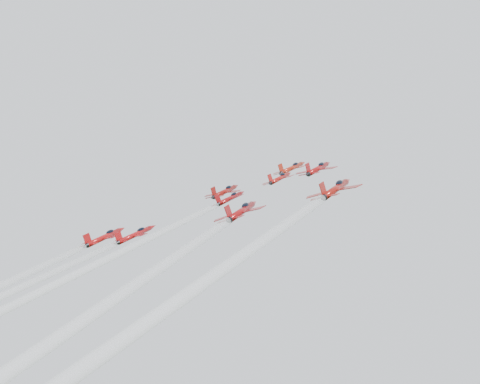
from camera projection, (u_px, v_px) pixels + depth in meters
The scene contains 7 objects.
jet_lead at pixel (292, 168), 146.25m from camera, with size 10.40×13.25×8.61m.
jet_row2_left at pixel (225, 191), 138.57m from camera, with size 10.50×13.39×8.70m.
jet_row2_center at pixel (280, 178), 130.38m from camera, with size 8.92×11.37×7.39m.
jet_row2_right at pixel (318, 168), 125.89m from camera, with size 10.50×13.38×8.70m.
jet_center at pixel (98, 266), 84.84m from camera, with size 8.75×81.91×50.14m.
jet_rear_right at pixel (4, 348), 53.74m from camera, with size 10.38×97.14×59.47m.
jet_rear_farright at pixel (160, 316), 48.35m from camera, with size 9.96×93.21×57.06m.
Camera 1 is at (63.94, -91.91, 105.94)m, focal length 40.00 mm.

